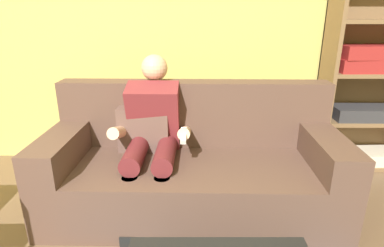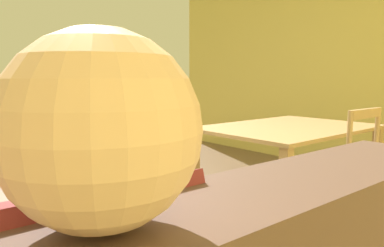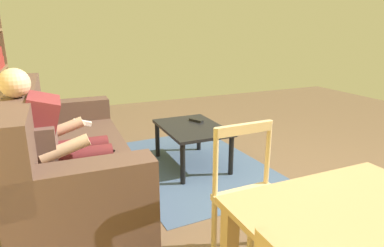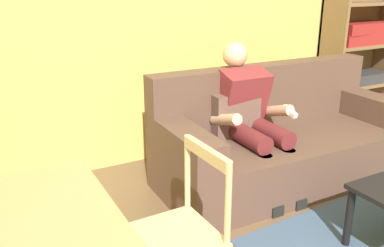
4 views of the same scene
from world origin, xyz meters
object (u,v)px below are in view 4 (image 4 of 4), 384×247
at_px(person_lounging, 250,116).
at_px(dining_chair_facing_couch, 178,236).
at_px(couch, 280,141).
at_px(bookshelf, 358,54).

height_order(person_lounging, dining_chair_facing_couch, person_lounging).
bearing_deg(couch, bookshelf, 23.03).
bearing_deg(person_lounging, couch, -7.91).
xyz_separation_m(bookshelf, dining_chair_facing_couch, (-3.19, -1.70, -0.39)).
distance_m(bookshelf, dining_chair_facing_couch, 3.63).
bearing_deg(dining_chair_facing_couch, bookshelf, 28.11).
xyz_separation_m(person_lounging, bookshelf, (2.02, 0.69, 0.24)).
height_order(bookshelf, dining_chair_facing_couch, bookshelf).
height_order(couch, person_lounging, person_lounging).
relative_size(couch, dining_chair_facing_couch, 2.49).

